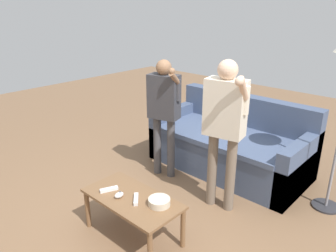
% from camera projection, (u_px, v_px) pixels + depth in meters
% --- Properties ---
extents(ground_plane, '(12.00, 12.00, 0.00)m').
position_uv_depth(ground_plane, '(145.00, 228.00, 3.08)').
color(ground_plane, brown).
extents(couch, '(1.91, 0.96, 0.89)m').
position_uv_depth(couch, '(231.00, 145.00, 4.13)').
color(couch, '#475675').
rests_on(couch, ground).
extents(coffee_table, '(0.90, 0.46, 0.40)m').
position_uv_depth(coffee_table, '(132.00, 203.00, 2.86)').
color(coffee_table, brown).
rests_on(coffee_table, ground).
extents(snack_bowl, '(0.19, 0.19, 0.06)m').
position_uv_depth(snack_bowl, '(159.00, 202.00, 2.73)').
color(snack_bowl, beige).
rests_on(snack_bowl, coffee_table).
extents(game_remote_nunchuk, '(0.06, 0.09, 0.05)m').
position_uv_depth(game_remote_nunchuk, '(119.00, 195.00, 2.83)').
color(game_remote_nunchuk, white).
rests_on(game_remote_nunchuk, coffee_table).
extents(player_left, '(0.45, 0.28, 1.42)m').
position_uv_depth(player_left, '(164.00, 105.00, 3.75)').
color(player_left, '#47474C').
rests_on(player_left, ground).
extents(player_right, '(0.48, 0.34, 1.53)m').
position_uv_depth(player_right, '(224.00, 119.00, 3.09)').
color(player_right, '#756656').
rests_on(player_right, ground).
extents(game_remote_wand_near, '(0.14, 0.14, 0.03)m').
position_uv_depth(game_remote_wand_near, '(136.00, 199.00, 2.79)').
color(game_remote_wand_near, white).
rests_on(game_remote_wand_near, coffee_table).
extents(game_remote_wand_far, '(0.10, 0.16, 0.03)m').
position_uv_depth(game_remote_wand_far, '(109.00, 189.00, 2.93)').
color(game_remote_wand_far, white).
rests_on(game_remote_wand_far, coffee_table).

